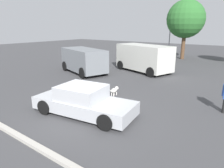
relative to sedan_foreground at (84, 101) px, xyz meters
name	(u,v)px	position (x,y,z in m)	size (l,w,h in m)	color
ground_plane	(88,114)	(0.14, 0.08, -0.58)	(80.00, 80.00, 0.00)	#424244
sedan_foreground	(84,101)	(0.00, 0.00, 0.00)	(4.61, 2.34, 1.27)	#B7BABF
dog	(115,90)	(-0.41, 2.83, -0.29)	(0.26, 0.69, 0.46)	white
van_white	(144,57)	(-2.08, 9.30, 0.61)	(5.23, 3.45, 2.20)	silver
suv_dark	(84,60)	(-5.74, 5.94, 0.49)	(4.89, 3.33, 1.94)	gray
parking_curb	(28,141)	(0.14, -2.75, -0.52)	(6.73, 0.20, 0.12)	#B7B2A8
light_post_near	(171,24)	(-4.85, 21.95, 3.38)	(0.44, 0.44, 5.74)	gray
tree_back_center	(186,19)	(-1.72, 18.23, 3.88)	(4.20, 4.20, 6.58)	brown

